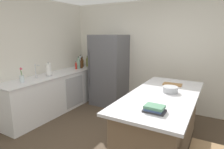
# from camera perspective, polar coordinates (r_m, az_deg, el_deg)

# --- Properties ---
(wall_rear) EXTENTS (6.00, 0.10, 2.60)m
(wall_rear) POSITION_cam_1_polar(r_m,az_deg,el_deg) (4.77, 14.52, 5.41)
(wall_rear) COLOR silver
(wall_rear) RESTS_ON ground_plane
(wall_left) EXTENTS (0.10, 6.00, 2.60)m
(wall_left) POSITION_cam_1_polar(r_m,az_deg,el_deg) (4.39, -27.96, 3.76)
(wall_left) COLOR silver
(wall_left) RESTS_ON ground_plane
(counter_run_left) EXTENTS (0.65, 2.65, 0.90)m
(counter_run_left) POSITION_cam_1_polar(r_m,az_deg,el_deg) (4.76, -16.54, -5.17)
(counter_run_left) COLOR white
(counter_run_left) RESTS_ON ground_plane
(kitchen_island) EXTENTS (0.97, 2.16, 0.93)m
(kitchen_island) POSITION_cam_1_polar(r_m,az_deg,el_deg) (3.19, 14.48, -13.62)
(kitchen_island) COLOR #7A6047
(kitchen_island) RESTS_ON ground_plane
(refrigerator) EXTENTS (0.82, 0.75, 1.80)m
(refrigerator) POSITION_cam_1_polar(r_m,az_deg,el_deg) (4.92, -0.87, 1.29)
(refrigerator) COLOR #56565B
(refrigerator) RESTS_ON ground_plane
(sink_faucet) EXTENTS (0.15, 0.05, 0.30)m
(sink_faucet) POSITION_cam_1_polar(r_m,az_deg,el_deg) (4.36, -21.80, 1.08)
(sink_faucet) COLOR silver
(sink_faucet) RESTS_ON counter_run_left
(flower_vase) EXTENTS (0.08, 0.08, 0.29)m
(flower_vase) POSITION_cam_1_polar(r_m,az_deg,el_deg) (4.10, -25.40, -0.79)
(flower_vase) COLOR silver
(flower_vase) RESTS_ON counter_run_left
(paper_towel_roll) EXTENTS (0.14, 0.14, 0.31)m
(paper_towel_roll) POSITION_cam_1_polar(r_m,az_deg,el_deg) (4.48, -18.43, 1.32)
(paper_towel_roll) COLOR gray
(paper_towel_roll) RESTS_ON counter_run_left
(olive_oil_bottle) EXTENTS (0.06, 0.06, 0.30)m
(olive_oil_bottle) POSITION_cam_1_polar(r_m,az_deg,el_deg) (5.47, -7.38, 3.67)
(olive_oil_bottle) COLOR olive
(olive_oil_bottle) RESTS_ON counter_run_left
(whiskey_bottle) EXTENTS (0.08, 0.08, 0.28)m
(whiskey_bottle) POSITION_cam_1_polar(r_m,az_deg,el_deg) (5.46, -8.90, 3.48)
(whiskey_bottle) COLOR brown
(whiskey_bottle) RESTS_ON counter_run_left
(soda_bottle) EXTENTS (0.07, 0.07, 0.34)m
(soda_bottle) POSITION_cam_1_polar(r_m,az_deg,el_deg) (5.38, -9.39, 3.63)
(soda_bottle) COLOR silver
(soda_bottle) RESTS_ON counter_run_left
(syrup_bottle) EXTENTS (0.06, 0.06, 0.28)m
(syrup_bottle) POSITION_cam_1_polar(r_m,az_deg,el_deg) (5.25, -9.15, 3.17)
(syrup_bottle) COLOR #5B3319
(syrup_bottle) RESTS_ON counter_run_left
(gin_bottle) EXTENTS (0.07, 0.07, 0.32)m
(gin_bottle) POSITION_cam_1_polar(r_m,az_deg,el_deg) (5.20, -9.96, 3.23)
(gin_bottle) COLOR #8CB79E
(gin_bottle) RESTS_ON counter_run_left
(hot_sauce_bottle) EXTENTS (0.05, 0.05, 0.21)m
(hot_sauce_bottle) POSITION_cam_1_polar(r_m,az_deg,el_deg) (5.13, -10.71, 2.52)
(hot_sauce_bottle) COLOR red
(hot_sauce_bottle) RESTS_ON counter_run_left
(cookbook_stack) EXTENTS (0.26, 0.18, 0.08)m
(cookbook_stack) POSITION_cam_1_polar(r_m,az_deg,el_deg) (2.35, 12.59, -9.97)
(cookbook_stack) COLOR #2D2D33
(cookbook_stack) RESTS_ON kitchen_island
(mixing_bowl) EXTENTS (0.24, 0.24, 0.09)m
(mixing_bowl) POSITION_cam_1_polar(r_m,az_deg,el_deg) (3.13, 17.02, -4.32)
(mixing_bowl) COLOR #B2B5BA
(mixing_bowl) RESTS_ON kitchen_island
(cutting_board) EXTENTS (0.33, 0.21, 0.02)m
(cutting_board) POSITION_cam_1_polar(r_m,az_deg,el_deg) (3.60, 17.62, -2.83)
(cutting_board) COLOR #9E7042
(cutting_board) RESTS_ON kitchen_island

